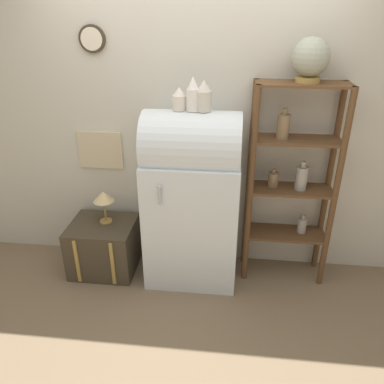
# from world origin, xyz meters

# --- Properties ---
(ground_plane) EXTENTS (12.00, 12.00, 0.00)m
(ground_plane) POSITION_xyz_m (0.00, 0.00, 0.00)
(ground_plane) COLOR #7A664C
(wall_back) EXTENTS (7.00, 0.09, 2.70)m
(wall_back) POSITION_xyz_m (-0.00, 0.57, 1.35)
(wall_back) COLOR beige
(wall_back) RESTS_ON ground_plane
(refrigerator) EXTENTS (0.77, 0.58, 1.50)m
(refrigerator) POSITION_xyz_m (-0.00, 0.27, 0.77)
(refrigerator) COLOR silver
(refrigerator) RESTS_ON ground_plane
(suitcase_trunk) EXTENTS (0.57, 0.50, 0.47)m
(suitcase_trunk) POSITION_xyz_m (-0.81, 0.26, 0.23)
(suitcase_trunk) COLOR #423828
(suitcase_trunk) RESTS_ON ground_plane
(shelf_unit) EXTENTS (0.71, 0.30, 1.70)m
(shelf_unit) POSITION_xyz_m (0.80, 0.38, 0.96)
(shelf_unit) COLOR brown
(shelf_unit) RESTS_ON ground_plane
(globe) EXTENTS (0.27, 0.27, 0.31)m
(globe) POSITION_xyz_m (0.83, 0.38, 1.87)
(globe) COLOR #AD8942
(globe) RESTS_ON shelf_unit
(vase_left) EXTENTS (0.10, 0.10, 0.17)m
(vase_left) POSITION_xyz_m (-0.10, 0.28, 1.58)
(vase_left) COLOR silver
(vase_left) RESTS_ON refrigerator
(vase_center) EXTENTS (0.09, 0.09, 0.25)m
(vase_center) POSITION_xyz_m (0.01, 0.27, 1.62)
(vase_center) COLOR white
(vase_center) RESTS_ON refrigerator
(vase_right) EXTENTS (0.12, 0.12, 0.23)m
(vase_right) POSITION_xyz_m (0.09, 0.27, 1.61)
(vase_right) COLOR beige
(vase_right) RESTS_ON refrigerator
(desk_lamp) EXTENTS (0.18, 0.18, 0.30)m
(desk_lamp) POSITION_xyz_m (-0.78, 0.31, 0.71)
(desk_lamp) COLOR #AD8942
(desk_lamp) RESTS_ON suitcase_trunk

